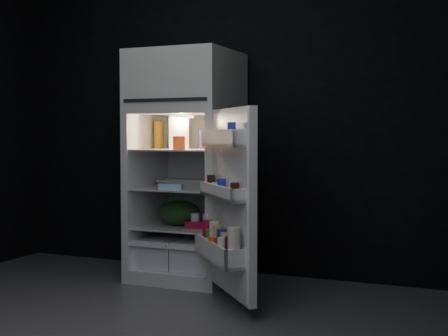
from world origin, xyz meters
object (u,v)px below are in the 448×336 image
at_px(refrigerator, 187,158).
at_px(fridge_door, 228,206).
at_px(yogurt_tray, 202,225).
at_px(milk_jug, 179,133).
at_px(egg_carton, 187,184).

bearing_deg(refrigerator, fridge_door, -46.57).
height_order(refrigerator, yogurt_tray, refrigerator).
bearing_deg(yogurt_tray, refrigerator, 132.75).
distance_m(refrigerator, milk_jug, 0.20).
bearing_deg(yogurt_tray, milk_jug, 146.85).
bearing_deg(milk_jug, refrigerator, 12.07).
distance_m(fridge_door, yogurt_tray, 0.75).
xyz_separation_m(egg_carton, yogurt_tray, (0.13, 0.01, -0.31)).
bearing_deg(milk_jug, yogurt_tray, -41.51).
height_order(refrigerator, milk_jug, refrigerator).
height_order(refrigerator, fridge_door, refrigerator).
relative_size(egg_carton, yogurt_tray, 1.22).
height_order(fridge_door, milk_jug, fridge_door).
relative_size(fridge_door, egg_carton, 4.02).
xyz_separation_m(fridge_door, milk_jug, (-0.68, 0.63, 0.47)).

